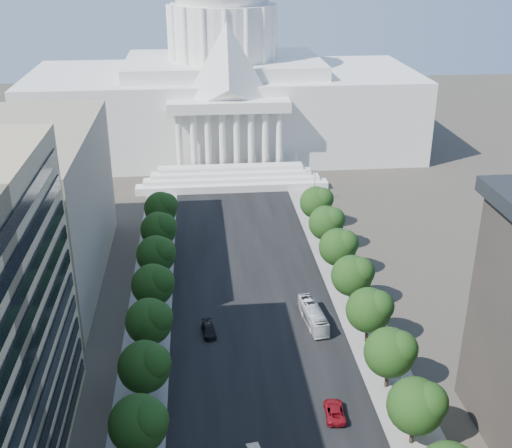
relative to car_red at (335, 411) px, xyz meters
name	(u,v)px	position (x,y,z in m)	size (l,w,h in m)	color
road_asphalt	(251,293)	(-8.80, 35.79, -0.81)	(30.00, 260.00, 0.01)	black
sidewalk_left	(151,298)	(-27.80, 35.79, -0.81)	(8.00, 260.00, 0.02)	gray
sidewalk_right	(348,289)	(10.20, 35.79, -0.81)	(8.00, 260.00, 0.02)	gray
capitol	(224,87)	(-8.80, 130.68, 19.20)	(120.00, 56.00, 73.00)	white
tree_l_d	(141,423)	(-26.46, -6.41, 5.64)	(7.79, 7.60, 9.97)	#33261C
tree_l_e	(146,366)	(-26.46, 5.59, 5.64)	(7.79, 7.60, 9.97)	#33261C
tree_l_f	(151,320)	(-26.46, 17.59, 5.64)	(7.79, 7.60, 9.97)	#33261C
tree_l_g	(154,284)	(-26.46, 29.59, 5.64)	(7.79, 7.60, 9.97)	#33261C
tree_l_h	(157,254)	(-26.46, 41.59, 5.64)	(7.79, 7.60, 9.97)	#33261C
tree_l_i	(160,229)	(-26.46, 53.59, 5.64)	(7.79, 7.60, 9.97)	#33261C
tree_l_j	(162,207)	(-26.46, 65.59, 5.64)	(7.79, 7.60, 9.97)	#33261C
tree_r_d	(419,405)	(9.54, -6.41, 5.64)	(7.79, 7.60, 9.97)	#33261C
tree_r_e	(392,351)	(9.54, 5.59, 5.64)	(7.79, 7.60, 9.97)	#33261C
tree_r_f	(371,309)	(9.54, 17.59, 5.64)	(7.79, 7.60, 9.97)	#33261C
tree_r_g	(354,275)	(9.54, 29.59, 5.64)	(7.79, 7.60, 9.97)	#33261C
tree_r_h	(340,246)	(9.54, 41.59, 5.64)	(7.79, 7.60, 9.97)	#33261C
tree_r_i	(328,222)	(9.54, 53.59, 5.64)	(7.79, 7.60, 9.97)	#33261C
tree_r_j	(318,202)	(9.54, 65.59, 5.64)	(7.79, 7.60, 9.97)	#33261C
streetlight_c	(402,354)	(11.11, 5.79, 5.01)	(2.61, 0.44, 9.00)	gray
streetlight_d	(360,274)	(11.11, 30.79, 5.01)	(2.61, 0.44, 9.00)	gray
streetlight_e	(333,221)	(11.11, 55.79, 5.01)	(2.61, 0.44, 9.00)	gray
streetlight_f	(313,182)	(11.11, 80.79, 5.01)	(2.61, 0.44, 9.00)	gray
car_red	(335,411)	(0.00, 0.00, 0.00)	(2.69, 5.84, 1.62)	maroon
car_dark_b	(209,330)	(-17.24, 22.65, -0.05)	(2.14, 5.26, 1.53)	black
city_bus	(313,315)	(1.22, 24.28, 0.79)	(2.69, 11.49, 3.20)	silver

